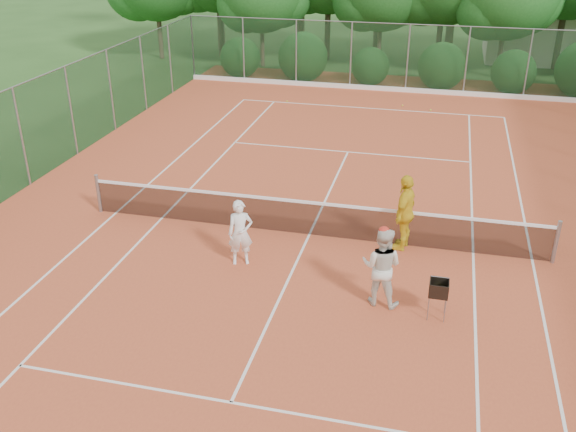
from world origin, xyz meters
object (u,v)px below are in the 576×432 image
object	(u,v)px
player_center_grp	(382,266)
player_yellow	(405,212)
player_white	(240,233)
ball_hopper	(439,289)

from	to	relation	value
player_center_grp	player_yellow	bearing A→B (deg)	83.94
player_white	player_center_grp	distance (m)	3.51
player_yellow	player_center_grp	bearing A→B (deg)	7.81
player_white	player_yellow	distance (m)	4.04
player_white	ball_hopper	world-z (taller)	player_white
player_center_grp	ball_hopper	distance (m)	1.25
player_white	ball_hopper	size ratio (longest dim) A/B	1.87
player_white	player_center_grp	size ratio (longest dim) A/B	0.88
ball_hopper	player_yellow	bearing A→B (deg)	88.05
player_white	player_center_grp	bearing A→B (deg)	-36.96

